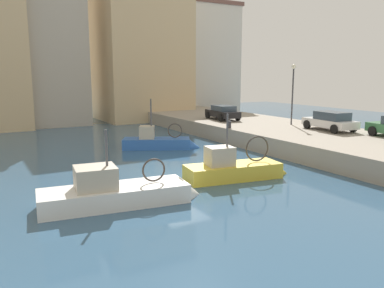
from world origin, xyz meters
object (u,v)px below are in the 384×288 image
(mooring_bollard_mid, at_px, (229,125))
(quay_streetlamp, at_px, (293,84))
(parked_car_white, at_px, (330,121))
(fishing_boat_white, at_px, (123,201))
(fishing_boat_yellow, at_px, (238,176))
(parked_car_black, at_px, (223,112))
(fishing_boat_blue, at_px, (161,147))

(mooring_bollard_mid, bearing_deg, quay_streetlamp, -7.46)
(parked_car_white, height_order, mooring_bollard_mid, parked_car_white)
(fishing_boat_white, bearing_deg, fishing_boat_yellow, 7.58)
(parked_car_black, bearing_deg, fishing_boat_yellow, -121.37)
(parked_car_black, bearing_deg, fishing_boat_white, -135.85)
(fishing_boat_yellow, height_order, quay_streetlamp, quay_streetlamp)
(fishing_boat_blue, bearing_deg, mooring_bollard_mid, -8.85)
(fishing_boat_yellow, xyz_separation_m, mooring_bollard_mid, (5.46, 8.51, 1.33))
(fishing_boat_white, relative_size, quay_streetlamp, 1.44)
(fishing_boat_blue, xyz_separation_m, fishing_boat_yellow, (-0.06, -9.35, 0.02))
(fishing_boat_yellow, height_order, mooring_bollard_mid, fishing_boat_yellow)
(fishing_boat_white, relative_size, parked_car_white, 1.64)
(fishing_boat_yellow, bearing_deg, parked_car_white, 19.00)
(mooring_bollard_mid, height_order, quay_streetlamp, quay_streetlamp)
(fishing_boat_blue, distance_m, mooring_bollard_mid, 5.62)
(parked_car_white, bearing_deg, parked_car_black, 107.25)
(fishing_boat_yellow, relative_size, fishing_boat_white, 0.85)
(fishing_boat_blue, distance_m, parked_car_black, 9.20)
(fishing_boat_yellow, relative_size, parked_car_black, 1.47)
(parked_car_white, bearing_deg, fishing_boat_white, -165.09)
(fishing_boat_yellow, relative_size, parked_car_white, 1.39)
(fishing_boat_blue, distance_m, fishing_boat_white, 12.16)
(fishing_boat_white, height_order, mooring_bollard_mid, fishing_boat_white)
(fishing_boat_yellow, distance_m, parked_car_white, 11.89)
(mooring_bollard_mid, bearing_deg, parked_car_black, 60.99)
(parked_car_black, bearing_deg, quay_streetlamp, -62.21)
(parked_car_black, distance_m, mooring_bollard_mid, 5.58)
(mooring_bollard_mid, bearing_deg, fishing_boat_yellow, -122.66)
(parked_car_white, xyz_separation_m, quay_streetlamp, (-0.01, 3.94, 2.55))
(fishing_boat_white, distance_m, parked_car_white, 18.34)
(fishing_boat_blue, relative_size, parked_car_white, 1.33)
(fishing_boat_white, distance_m, parked_car_black, 20.52)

